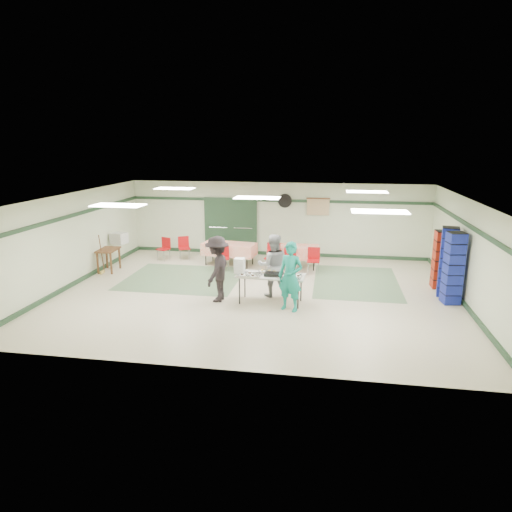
% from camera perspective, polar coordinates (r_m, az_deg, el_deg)
% --- Properties ---
extents(floor, '(11.00, 11.00, 0.00)m').
position_cam_1_polar(floor, '(12.88, 0.14, -4.63)').
color(floor, beige).
rests_on(floor, ground).
extents(ceiling, '(11.00, 11.00, 0.00)m').
position_cam_1_polar(ceiling, '(12.28, 0.14, 7.39)').
color(ceiling, white).
rests_on(ceiling, wall_back).
extents(wall_back, '(11.00, 0.00, 11.00)m').
position_cam_1_polar(wall_back, '(16.89, 2.61, 4.61)').
color(wall_back, beige).
rests_on(wall_back, floor).
extents(wall_front, '(11.00, 0.00, 11.00)m').
position_cam_1_polar(wall_front, '(8.28, -4.90, -5.66)').
color(wall_front, beige).
rests_on(wall_front, floor).
extents(wall_left, '(0.00, 9.00, 9.00)m').
position_cam_1_polar(wall_left, '(14.44, -21.96, 1.94)').
color(wall_left, beige).
rests_on(wall_left, floor).
extents(wall_right, '(0.00, 9.00, 9.00)m').
position_cam_1_polar(wall_right, '(12.86, 25.12, 0.22)').
color(wall_right, beige).
rests_on(wall_right, floor).
extents(trim_back, '(11.00, 0.06, 0.10)m').
position_cam_1_polar(trim_back, '(16.76, 2.62, 6.95)').
color(trim_back, '#203C26').
rests_on(trim_back, wall_back).
extents(baseboard_back, '(11.00, 0.06, 0.12)m').
position_cam_1_polar(baseboard_back, '(17.12, 2.55, 0.33)').
color(baseboard_back, '#203C26').
rests_on(baseboard_back, floor).
extents(trim_left, '(0.06, 9.00, 0.10)m').
position_cam_1_polar(trim_left, '(14.30, -22.11, 4.68)').
color(trim_left, '#203C26').
rests_on(trim_left, wall_back).
extents(baseboard_left, '(0.06, 9.00, 0.12)m').
position_cam_1_polar(baseboard_left, '(14.73, -21.40, -2.97)').
color(baseboard_left, '#203C26').
rests_on(baseboard_left, floor).
extents(trim_right, '(0.06, 9.00, 0.10)m').
position_cam_1_polar(trim_right, '(12.71, 25.31, 3.29)').
color(trim_right, '#203C26').
rests_on(trim_right, wall_back).
extents(baseboard_right, '(0.06, 9.00, 0.12)m').
position_cam_1_polar(baseboard_right, '(13.19, 24.41, -5.22)').
color(baseboard_right, '#203C26').
rests_on(baseboard_right, floor).
extents(green_patch_a, '(3.50, 3.00, 0.01)m').
position_cam_1_polar(green_patch_a, '(14.39, -9.10, -2.77)').
color(green_patch_a, '#597958').
rests_on(green_patch_a, floor).
extents(green_patch_b, '(2.50, 3.50, 0.01)m').
position_cam_1_polar(green_patch_b, '(14.18, 12.39, -3.18)').
color(green_patch_b, '#597958').
rests_on(green_patch_b, floor).
extents(double_door_left, '(0.90, 0.06, 2.10)m').
position_cam_1_polar(double_door_left, '(17.28, -4.71, 3.78)').
color(double_door_left, gray).
rests_on(double_door_left, floor).
extents(double_door_right, '(0.90, 0.06, 2.10)m').
position_cam_1_polar(double_door_right, '(17.07, -1.61, 3.70)').
color(double_door_right, gray).
rests_on(double_door_right, floor).
extents(door_frame, '(2.00, 0.03, 2.15)m').
position_cam_1_polar(door_frame, '(17.15, -3.20, 3.73)').
color(door_frame, '#203C26').
rests_on(door_frame, floor).
extents(wall_fan, '(0.50, 0.10, 0.50)m').
position_cam_1_polar(wall_fan, '(16.69, 3.64, 6.91)').
color(wall_fan, black).
rests_on(wall_fan, wall_back).
extents(scroll_banner, '(0.80, 0.02, 0.60)m').
position_cam_1_polar(scroll_banner, '(16.64, 7.76, 6.09)').
color(scroll_banner, tan).
rests_on(scroll_banner, wall_back).
extents(serving_table, '(1.82, 0.82, 0.76)m').
position_cam_1_polar(serving_table, '(11.92, 1.84, -2.60)').
color(serving_table, '#AEAEA9').
rests_on(serving_table, floor).
extents(sheet_tray_right, '(0.61, 0.48, 0.02)m').
position_cam_1_polar(sheet_tray_right, '(11.75, 4.23, -2.59)').
color(sheet_tray_right, silver).
rests_on(sheet_tray_right, serving_table).
extents(sheet_tray_mid, '(0.61, 0.48, 0.02)m').
position_cam_1_polar(sheet_tray_mid, '(12.06, 1.64, -2.11)').
color(sheet_tray_mid, silver).
rests_on(sheet_tray_mid, serving_table).
extents(sheet_tray_left, '(0.61, 0.48, 0.02)m').
position_cam_1_polar(sheet_tray_left, '(11.83, -0.84, -2.42)').
color(sheet_tray_left, silver).
rests_on(sheet_tray_left, serving_table).
extents(baking_pan, '(0.49, 0.32, 0.08)m').
position_cam_1_polar(baking_pan, '(11.84, 2.23, -2.29)').
color(baking_pan, black).
rests_on(baking_pan, serving_table).
extents(foam_box_stack, '(0.27, 0.25, 0.41)m').
position_cam_1_polar(foam_box_stack, '(12.00, -2.08, -1.23)').
color(foam_box_stack, white).
rests_on(foam_box_stack, serving_table).
extents(volunteer_teal, '(0.75, 0.63, 1.76)m').
position_cam_1_polar(volunteer_teal, '(11.38, 4.32, -2.59)').
color(volunteer_teal, '#159382').
rests_on(volunteer_teal, floor).
extents(volunteer_grey, '(0.95, 0.80, 1.73)m').
position_cam_1_polar(volunteer_grey, '(12.41, 2.14, -1.19)').
color(volunteer_grey, gray).
rests_on(volunteer_grey, floor).
extents(volunteer_dark, '(0.74, 1.18, 1.76)m').
position_cam_1_polar(volunteer_dark, '(12.06, -4.87, -1.62)').
color(volunteer_dark, black).
rests_on(volunteer_dark, floor).
extents(dining_table_a, '(1.69, 0.76, 0.77)m').
position_cam_1_polar(dining_table_a, '(15.32, 4.68, 0.60)').
color(dining_table_a, red).
rests_on(dining_table_a, floor).
extents(dining_table_b, '(1.90, 1.06, 0.77)m').
position_cam_1_polar(dining_table_b, '(15.65, -3.37, 0.91)').
color(dining_table_b, red).
rests_on(dining_table_b, floor).
extents(chair_a, '(0.48, 0.48, 0.84)m').
position_cam_1_polar(chair_a, '(14.79, 4.34, -0.11)').
color(chair_a, '#B00E15').
rests_on(chair_a, floor).
extents(chair_b, '(0.49, 0.49, 0.94)m').
position_cam_1_polar(chair_b, '(14.84, 2.13, 0.22)').
color(chair_b, '#B00E15').
rests_on(chair_b, floor).
extents(chair_c, '(0.39, 0.39, 0.84)m').
position_cam_1_polar(chair_c, '(14.75, 7.21, -0.22)').
color(chair_c, '#B00E15').
rests_on(chair_c, floor).
extents(chair_d, '(0.44, 0.44, 0.78)m').
position_cam_1_polar(chair_d, '(15.14, -4.07, 0.08)').
color(chair_d, '#B00E15').
rests_on(chair_d, floor).
extents(chair_loose_a, '(0.52, 0.52, 0.83)m').
position_cam_1_polar(chair_loose_a, '(16.58, -9.00, 1.29)').
color(chair_loose_a, '#B00E15').
rests_on(chair_loose_a, floor).
extents(chair_loose_b, '(0.48, 0.48, 0.81)m').
position_cam_1_polar(chair_loose_b, '(16.61, -11.35, 1.18)').
color(chair_loose_b, '#B00E15').
rests_on(chair_loose_b, floor).
extents(crate_stack_blue_a, '(0.48, 0.48, 1.91)m').
position_cam_1_polar(crate_stack_blue_a, '(12.86, 23.43, -1.42)').
color(crate_stack_blue_a, navy).
rests_on(crate_stack_blue_a, floor).
extents(crate_stack_red, '(0.44, 0.44, 1.69)m').
position_cam_1_polar(crate_stack_red, '(14.14, 22.15, -0.42)').
color(crate_stack_red, '#A02610').
rests_on(crate_stack_red, floor).
extents(crate_stack_blue_b, '(0.49, 0.49, 1.93)m').
position_cam_1_polar(crate_stack_blue_b, '(13.42, 22.84, -0.70)').
color(crate_stack_blue_b, navy).
rests_on(crate_stack_blue_b, floor).
extents(printer_table, '(0.61, 0.89, 0.74)m').
position_cam_1_polar(printer_table, '(15.61, -17.99, 0.45)').
color(printer_table, brown).
rests_on(printer_table, floor).
extents(office_printer, '(0.56, 0.51, 0.38)m').
position_cam_1_polar(office_printer, '(16.27, -16.75, 2.15)').
color(office_printer, '#B6B5B0').
rests_on(office_printer, printer_table).
extents(broom, '(0.07, 0.21, 1.26)m').
position_cam_1_polar(broom, '(15.39, -18.75, 0.29)').
color(broom, brown).
rests_on(broom, floor).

